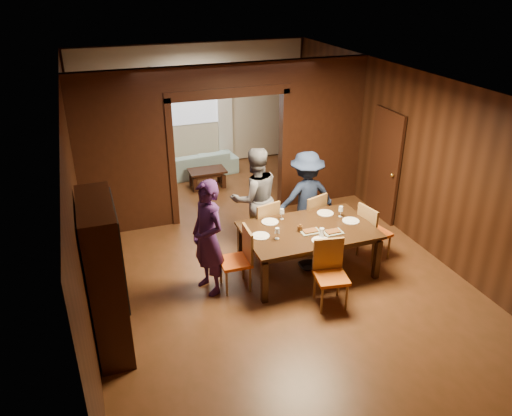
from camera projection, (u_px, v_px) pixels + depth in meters
name	position (u px, v px, depth m)	size (l,w,h in m)	color
floor	(258.00, 252.00, 8.54)	(9.00, 9.00, 0.00)	#4F2F16
ceiling	(259.00, 81.00, 7.28)	(5.50, 9.00, 0.02)	silver
room_walls	(224.00, 136.00, 9.48)	(5.52, 9.01, 2.90)	black
person_purple	(208.00, 238.00, 7.18)	(0.64, 0.42, 1.76)	#3B1A4E
person_grey	(255.00, 198.00, 8.39)	(0.87, 0.67, 1.78)	#5A5961
person_navy	(306.00, 197.00, 8.61)	(1.06, 0.61, 1.64)	#17213B
sofa	(196.00, 163.00, 11.63)	(1.89, 0.74, 0.55)	#9BC6CB
serving_bowl	(310.00, 225.00, 7.73)	(0.31, 0.31, 0.08)	black
dining_table	(307.00, 250.00, 7.85)	(2.01, 1.25, 0.76)	black
coffee_table	(207.00, 178.00, 11.00)	(0.80, 0.50, 0.40)	black
chair_left	(235.00, 260.00, 7.39)	(0.44, 0.44, 0.97)	#E55615
chair_right	(375.00, 231.00, 8.19)	(0.44, 0.44, 0.97)	#CA4D13
chair_far_l	(261.00, 226.00, 8.36)	(0.44, 0.44, 0.97)	orange
chair_far_r	(308.00, 218.00, 8.62)	(0.44, 0.44, 0.97)	#C76D12
chair_near	(331.00, 276.00, 7.01)	(0.44, 0.44, 0.97)	#C05212
hutch	(105.00, 277.00, 6.06)	(0.40, 1.20, 2.00)	black
door_right	(385.00, 166.00, 9.33)	(0.06, 0.90, 2.10)	black
window_far	(193.00, 96.00, 11.56)	(1.20, 0.03, 1.30)	silver
curtain_left	(163.00, 119.00, 11.49)	(0.35, 0.06, 2.40)	white
curtain_right	(225.00, 113.00, 11.95)	(0.35, 0.06, 2.40)	white
plate_left	(261.00, 236.00, 7.47)	(0.27, 0.27, 0.01)	white
plate_far_l	(270.00, 222.00, 7.89)	(0.27, 0.27, 0.01)	white
plate_far_r	(325.00, 213.00, 8.17)	(0.27, 0.27, 0.01)	silver
plate_right	(351.00, 221.00, 7.92)	(0.27, 0.27, 0.01)	silver
plate_near	(321.00, 241.00, 7.34)	(0.27, 0.27, 0.01)	white
platter_a	(310.00, 231.00, 7.58)	(0.30, 0.20, 0.04)	gray
platter_b	(333.00, 232.00, 7.56)	(0.30, 0.20, 0.04)	gray
wineglass_left	(277.00, 233.00, 7.37)	(0.08, 0.08, 0.18)	silver
wineglass_far	(282.00, 214.00, 7.95)	(0.08, 0.08, 0.18)	silver
wineglass_right	(341.00, 211.00, 8.03)	(0.08, 0.08, 0.18)	silver
tumbler	(322.00, 233.00, 7.43)	(0.07, 0.07, 0.14)	white
condiment_jar	(300.00, 228.00, 7.60)	(0.08, 0.08, 0.11)	#4D2B12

